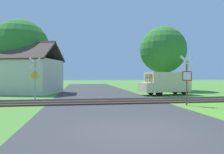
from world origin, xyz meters
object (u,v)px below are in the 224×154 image
at_px(crossing_sign_far, 35,75).
at_px(house, 23,75).
at_px(tree_right, 163,50).
at_px(stop_sign_near, 187,77).
at_px(tree_left, 20,48).
at_px(mail_truck, 166,82).

height_order(crossing_sign_far, house, house).
xyz_separation_m(crossing_sign_far, tree_right, (14.12, 9.04, 3.28)).
bearing_deg(tree_right, stop_sign_near, -105.84).
bearing_deg(tree_left, stop_sign_near, -44.82).
relative_size(tree_left, mail_truck, 1.62).
relative_size(stop_sign_near, tree_left, 0.38).
height_order(house, tree_right, tree_right).
height_order(crossing_sign_far, tree_right, tree_right).
distance_m(crossing_sign_far, mail_truck, 12.14).
distance_m(stop_sign_near, house, 17.27).
bearing_deg(stop_sign_near, house, -29.70).
relative_size(crossing_sign_far, tree_left, 0.40).
bearing_deg(tree_left, tree_right, 1.18).
bearing_deg(house, mail_truck, 0.14).
bearing_deg(mail_truck, crossing_sign_far, 91.66).
xyz_separation_m(crossing_sign_far, house, (-2.56, 6.89, 0.03)).
bearing_deg(tree_right, tree_left, -178.82).
bearing_deg(stop_sign_near, tree_right, -93.28).
bearing_deg(tree_right, mail_truck, -109.35).
distance_m(stop_sign_near, mail_truck, 7.48).
distance_m(stop_sign_near, tree_left, 19.30).
height_order(tree_left, tree_right, tree_left).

